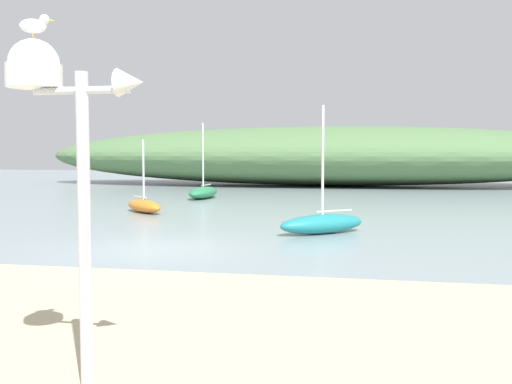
{
  "coord_description": "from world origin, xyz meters",
  "views": [
    {
      "loc": [
        5.3,
        -13.81,
        2.43
      ],
      "look_at": [
        1.58,
        5.06,
        1.12
      ],
      "focal_mm": 40.89,
      "sensor_mm": 36.0,
      "label": 1
    }
  ],
  "objects_px": {
    "sailboat_far_left": "(144,206)",
    "seagull_on_radar": "(35,25)",
    "mast_structure": "(52,102)",
    "sailboat_near_shore": "(203,192)",
    "sailboat_by_sandbar": "(322,223)"
  },
  "relations": [
    {
      "from": "sailboat_by_sandbar",
      "to": "seagull_on_radar",
      "type": "bearing_deg",
      "value": -97.5
    },
    {
      "from": "sailboat_by_sandbar",
      "to": "sailboat_near_shore",
      "type": "relative_size",
      "value": 0.96
    },
    {
      "from": "sailboat_by_sandbar",
      "to": "sailboat_near_shore",
      "type": "distance_m",
      "value": 14.18
    },
    {
      "from": "mast_structure",
      "to": "sailboat_near_shore",
      "type": "relative_size",
      "value": 0.82
    },
    {
      "from": "mast_structure",
      "to": "seagull_on_radar",
      "type": "relative_size",
      "value": 10.59
    },
    {
      "from": "sailboat_far_left",
      "to": "seagull_on_radar",
      "type": "bearing_deg",
      "value": -70.92
    },
    {
      "from": "seagull_on_radar",
      "to": "sailboat_near_shore",
      "type": "distance_m",
      "value": 25.48
    },
    {
      "from": "mast_structure",
      "to": "sailboat_by_sandbar",
      "type": "height_order",
      "value": "sailboat_by_sandbar"
    },
    {
      "from": "sailboat_far_left",
      "to": "mast_structure",
      "type": "bearing_deg",
      "value": -70.47
    },
    {
      "from": "mast_structure",
      "to": "sailboat_near_shore",
      "type": "xyz_separation_m",
      "value": [
        -5.79,
        24.64,
        -2.56
      ]
    },
    {
      "from": "seagull_on_radar",
      "to": "sailboat_by_sandbar",
      "type": "relative_size",
      "value": 0.08
    },
    {
      "from": "sailboat_far_left",
      "to": "sailboat_near_shore",
      "type": "xyz_separation_m",
      "value": [
        0.32,
        7.42,
        0.05
      ]
    },
    {
      "from": "mast_structure",
      "to": "sailboat_by_sandbar",
      "type": "relative_size",
      "value": 0.85
    },
    {
      "from": "mast_structure",
      "to": "sailboat_near_shore",
      "type": "bearing_deg",
      "value": 103.22
    },
    {
      "from": "seagull_on_radar",
      "to": "sailboat_far_left",
      "type": "distance_m",
      "value": 18.51
    }
  ]
}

